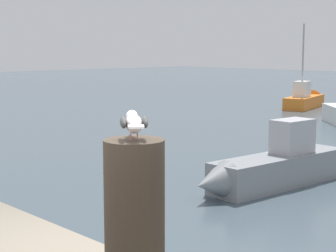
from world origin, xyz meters
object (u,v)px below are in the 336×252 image
at_px(mooring_post, 135,229).
at_px(boat_orange, 307,99).
at_px(boat_grey, 271,168).
at_px(seagull, 134,123).

height_order(mooring_post, boat_orange, boat_orange).
height_order(mooring_post, boat_grey, mooring_post).
relative_size(seagull, boat_orange, 0.08).
bearing_deg(mooring_post, boat_grey, 121.61).
bearing_deg(boat_grey, mooring_post, -58.39).
bearing_deg(boat_orange, seagull, -58.92).
distance_m(mooring_post, seagull, 0.58).
distance_m(mooring_post, boat_grey, 8.85).
relative_size(mooring_post, boat_grey, 0.24).
height_order(mooring_post, seagull, seagull).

